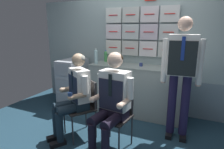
# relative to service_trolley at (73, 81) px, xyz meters

# --- Properties ---
(ground) EXTENTS (4.80, 4.80, 0.04)m
(ground) POSITION_rel_service_trolley_xyz_m (1.18, -0.96, -0.54)
(ground) COLOR #1C3747
(galley_bulkhead) EXTENTS (4.20, 0.14, 2.15)m
(galley_bulkhead) POSITION_rel_service_trolley_xyz_m (1.19, 0.41, 0.56)
(galley_bulkhead) COLOR #8EA4A6
(galley_bulkhead) RESTS_ON ground
(galley_counter) EXTENTS (1.78, 0.53, 0.93)m
(galley_counter) POSITION_rel_service_trolley_xyz_m (1.34, 0.13, -0.05)
(galley_counter) COLOR #929F9B
(galley_counter) RESTS_ON ground
(service_trolley) EXTENTS (0.40, 0.65, 0.97)m
(service_trolley) POSITION_rel_service_trolley_xyz_m (0.00, 0.00, 0.00)
(service_trolley) COLOR black
(service_trolley) RESTS_ON ground
(folding_chair_left) EXTENTS (0.56, 0.56, 0.85)m
(folding_chair_left) POSITION_rel_service_trolley_xyz_m (0.86, -0.89, 0.01)
(folding_chair_left) COLOR #2D2D33
(folding_chair_left) RESTS_ON ground
(crew_member_left) EXTENTS (0.60, 0.67, 1.26)m
(crew_member_left) POSITION_rel_service_trolley_xyz_m (0.77, -1.03, 0.17)
(crew_member_left) COLOR black
(crew_member_left) RESTS_ON ground
(folding_chair_right) EXTENTS (0.45, 0.45, 0.85)m
(folding_chair_right) POSITION_rel_service_trolley_xyz_m (1.40, -0.93, 0.01)
(folding_chair_right) COLOR #2D2D33
(folding_chair_right) RESTS_ON ground
(crew_member_right) EXTENTS (0.52, 0.67, 1.31)m
(crew_member_right) POSITION_rel_service_trolley_xyz_m (1.38, -1.09, 0.21)
(crew_member_right) COLOR black
(crew_member_right) RESTS_ON ground
(crew_member_standing) EXTENTS (0.55, 0.29, 1.75)m
(crew_member_standing) POSITION_rel_service_trolley_xyz_m (2.14, -0.40, 0.54)
(crew_member_standing) COLOR black
(crew_member_standing) RESTS_ON ground
(water_bottle_short) EXTENTS (0.06, 0.06, 0.29)m
(water_bottle_short) POSITION_rel_service_trolley_xyz_m (0.55, 0.02, 0.55)
(water_bottle_short) COLOR #ACDAE0
(water_bottle_short) RESTS_ON galley_counter
(water_bottle_clear) EXTENTS (0.06, 0.06, 0.23)m
(water_bottle_clear) POSITION_rel_service_trolley_xyz_m (0.61, 0.32, 0.52)
(water_bottle_clear) COLOR #47A458
(water_bottle_clear) RESTS_ON galley_counter
(espresso_cup_small) EXTENTS (0.06, 0.06, 0.06)m
(espresso_cup_small) POSITION_rel_service_trolley_xyz_m (1.40, 0.14, 0.44)
(espresso_cup_small) COLOR navy
(espresso_cup_small) RESTS_ON galley_counter
(paper_cup_tan) EXTENTS (0.06, 0.06, 0.09)m
(paper_cup_tan) POSITION_rel_service_trolley_xyz_m (0.74, 0.30, 0.45)
(paper_cup_tan) COLOR tan
(paper_cup_tan) RESTS_ON galley_counter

